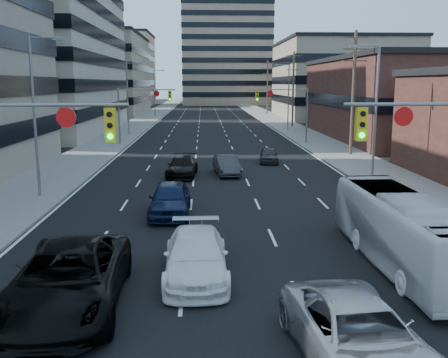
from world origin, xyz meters
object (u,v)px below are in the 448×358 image
white_van (196,256)px  silver_suv (359,336)px  transit_bus (403,230)px  black_pickup (68,279)px  sedan_blue (170,199)px

white_van → silver_suv: bearing=-56.9°
transit_bus → silver_suv: bearing=-119.9°
black_pickup → sedan_blue: 10.68m
transit_bus → white_van: bearing=-174.8°
white_van → transit_bus: (7.38, 0.78, 0.58)m
white_van → transit_bus: size_ratio=0.54×
transit_bus → sedan_blue: 11.49m
transit_bus → sedan_blue: bearing=139.1°
black_pickup → transit_bus: size_ratio=0.70×
black_pickup → white_van: size_ratio=1.29×
white_van → transit_bus: transit_bus is taller
black_pickup → white_van: (3.67, 2.27, -0.17)m
transit_bus → sedan_blue: transit_bus is taller
white_van → transit_bus: 7.44m
black_pickup → transit_bus: bearing=13.0°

